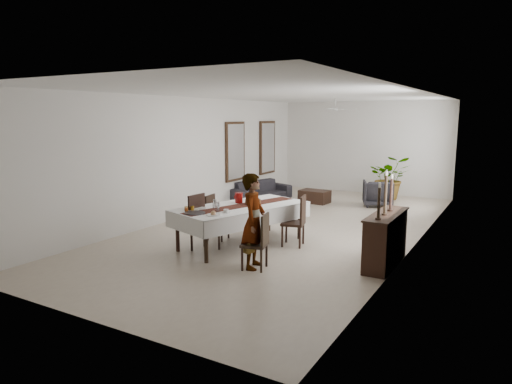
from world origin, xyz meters
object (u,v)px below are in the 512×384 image
at_px(woman, 254,221).
at_px(red_pitcher, 239,198).
at_px(sofa, 260,191).
at_px(dining_table_top, 241,208).
at_px(sideboard_body, 385,240).

bearing_deg(woman, red_pitcher, 26.95).
bearing_deg(sofa, dining_table_top, -135.34).
relative_size(red_pitcher, sofa, 0.10).
relative_size(dining_table_top, woman, 1.56).
bearing_deg(sofa, red_pitcher, -136.36).
distance_m(red_pitcher, sideboard_body, 3.23).
relative_size(sideboard_body, sofa, 0.73).
distance_m(red_pitcher, woman, 1.82).
relative_size(dining_table_top, sofa, 1.25).
bearing_deg(woman, sofa, 15.01).
bearing_deg(red_pitcher, dining_table_top, -49.01).
bearing_deg(sideboard_body, dining_table_top, -176.38).
relative_size(red_pitcher, woman, 0.13).
bearing_deg(sofa, sideboard_body, -111.75).
bearing_deg(woman, sideboard_body, -70.15).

